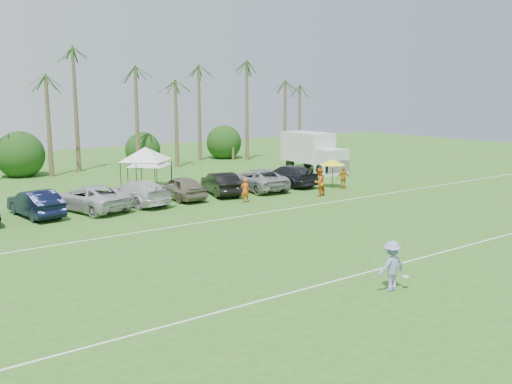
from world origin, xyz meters
TOP-DOWN VIEW (x-y plane):
  - ground at (0.00, 0.00)m, footprint 120.00×120.00m
  - field_lines at (0.00, 8.00)m, footprint 80.00×12.10m
  - palm_tree_4 at (-4.00, 38.00)m, footprint 2.40×2.40m
  - palm_tree_5 at (0.00, 38.00)m, footprint 2.40×2.40m
  - palm_tree_6 at (4.00, 38.00)m, footprint 2.40×2.40m
  - palm_tree_7 at (8.00, 38.00)m, footprint 2.40×2.40m
  - palm_tree_8 at (13.00, 38.00)m, footprint 2.40×2.40m
  - palm_tree_9 at (18.00, 38.00)m, footprint 2.40×2.40m
  - palm_tree_10 at (23.00, 38.00)m, footprint 2.40×2.40m
  - palm_tree_11 at (27.00, 38.00)m, footprint 2.40×2.40m
  - bush_tree_1 at (-6.00, 39.00)m, footprint 4.00×4.00m
  - bush_tree_2 at (6.00, 39.00)m, footprint 4.00×4.00m
  - bush_tree_3 at (16.00, 39.00)m, footprint 4.00×4.00m
  - sideline_player_a at (3.14, 17.39)m, footprint 0.70×0.55m
  - sideline_player_b at (8.85, 16.23)m, footprint 1.08×0.90m
  - sideline_player_c at (12.47, 17.45)m, footprint 1.07×0.72m
  - box_truck at (17.14, 26.16)m, footprint 2.96×7.10m
  - canopy_tent_left at (0.46, 27.12)m, footprint 4.56×4.56m
  - canopy_tent_right at (0.37, 26.32)m, footprint 3.87×3.87m
  - market_umbrella at (12.23, 18.41)m, footprint 2.01×2.01m
  - frisbee_player at (-2.29, -0.01)m, footprint 1.34×0.81m
  - parked_car_1 at (-9.56, 21.23)m, footprint 2.31×5.13m
  - parked_car_2 at (-6.30, 21.05)m, footprint 4.19×6.39m
  - parked_car_3 at (-3.04, 21.11)m, footprint 3.17×5.93m
  - parked_car_4 at (0.22, 21.05)m, footprint 1.94×4.80m
  - parked_car_5 at (3.48, 20.95)m, footprint 2.94×5.24m
  - parked_car_6 at (6.73, 20.93)m, footprint 3.18×6.08m
  - parked_car_7 at (9.99, 21.14)m, footprint 2.33×5.65m

SIDE VIEW (x-z plane):
  - ground at x=0.00m, z-range 0.00..0.00m
  - field_lines at x=0.00m, z-range 0.00..0.01m
  - parked_car_1 at x=-9.56m, z-range 0.00..1.63m
  - parked_car_2 at x=-6.30m, z-range 0.00..1.63m
  - parked_car_3 at x=-3.04m, z-range 0.00..1.63m
  - parked_car_4 at x=0.22m, z-range 0.00..1.63m
  - parked_car_5 at x=3.48m, z-range 0.00..1.63m
  - parked_car_6 at x=6.73m, z-range 0.00..1.63m
  - parked_car_7 at x=9.99m, z-range 0.00..1.63m
  - sideline_player_a at x=3.14m, z-range 0.00..1.67m
  - sideline_player_c at x=12.47m, z-range 0.00..1.70m
  - frisbee_player at x=-2.29m, z-range 0.00..1.93m
  - sideline_player_b at x=8.85m, z-range 0.00..2.01m
  - bush_tree_1 at x=-6.00m, z-range -0.20..3.80m
  - bush_tree_2 at x=6.00m, z-range -0.20..3.80m
  - bush_tree_3 at x=16.00m, z-range -0.20..3.80m
  - box_truck at x=17.14m, z-range 0.13..3.73m
  - market_umbrella at x=12.23m, z-range 0.89..3.12m
  - canopy_tent_right at x=0.37m, z-range 1.12..4.25m
  - canopy_tent_left at x=0.46m, z-range 1.32..5.02m
  - palm_tree_4 at x=-4.00m, z-range 3.03..11.93m
  - palm_tree_8 at x=13.00m, z-range 3.03..11.93m
  - palm_tree_5 at x=0.00m, z-range 3.40..13.30m
  - palm_tree_9 at x=18.00m, z-range 3.40..13.30m
  - palm_tree_6 at x=4.00m, z-range 3.76..14.66m
  - palm_tree_10 at x=23.00m, z-range 3.76..14.66m
  - palm_tree_7 at x=8.00m, z-range 4.11..16.01m
  - palm_tree_11 at x=27.00m, z-range 4.11..16.01m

